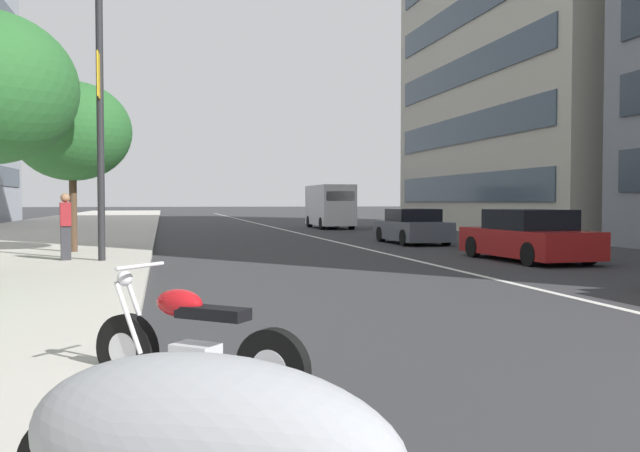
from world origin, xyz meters
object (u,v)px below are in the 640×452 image
object	(u,v)px
delivery_van_ahead	(330,205)
street_tree_mid_sidewalk	(72,131)
motorcycle_nearest_camera	(201,449)
pedestrian_on_plaza	(66,226)
motorcycle_mid_row	(194,347)
street_lamp_with_banners	(111,44)
car_lead_in_lane	(412,227)
car_far_down_avenue	(528,237)

from	to	relation	value
delivery_van_ahead	street_tree_mid_sidewalk	bearing A→B (deg)	146.78
motorcycle_nearest_camera	pedestrian_on_plaza	size ratio (longest dim) A/B	1.19
motorcycle_mid_row	street_lamp_with_banners	size ratio (longest dim) A/B	0.19
motorcycle_mid_row	pedestrian_on_plaza	xyz separation A→B (m)	(12.47, 2.66, 0.60)
car_lead_in_lane	street_tree_mid_sidewalk	size ratio (longest dim) A/B	0.82
car_lead_in_lane	pedestrian_on_plaza	distance (m)	13.57
car_far_down_avenue	delivery_van_ahead	distance (m)	23.02
delivery_van_ahead	street_lamp_with_banners	distance (m)	25.01
motorcycle_nearest_camera	motorcycle_mid_row	bearing A→B (deg)	-58.82
street_lamp_with_banners	street_tree_mid_sidewalk	world-z (taller)	street_lamp_with_banners
car_far_down_avenue	street_lamp_with_banners	size ratio (longest dim) A/B	0.48
motorcycle_mid_row	delivery_van_ahead	bearing A→B (deg)	-65.96
car_far_down_avenue	street_lamp_with_banners	xyz separation A→B (m)	(1.02, 11.08, 4.94)
car_far_down_avenue	car_lead_in_lane	bearing A→B (deg)	-0.10
motorcycle_nearest_camera	street_tree_mid_sidewalk	distance (m)	18.57
motorcycle_mid_row	street_lamp_with_banners	bearing A→B (deg)	-43.13
motorcycle_mid_row	car_far_down_avenue	bearing A→B (deg)	-91.06
car_lead_in_lane	pedestrian_on_plaza	size ratio (longest dim) A/B	2.41
motorcycle_mid_row	car_far_down_avenue	xyz separation A→B (m)	(11.06, -9.60, 0.24)
pedestrian_on_plaza	street_lamp_with_banners	bearing A→B (deg)	-28.57
car_lead_in_lane	street_lamp_with_banners	world-z (taller)	street_lamp_with_banners
motorcycle_nearest_camera	car_lead_in_lane	xyz separation A→B (m)	(21.68, -9.32, 0.11)
delivery_van_ahead	pedestrian_on_plaza	distance (m)	24.89
car_lead_in_lane	motorcycle_mid_row	bearing A→B (deg)	153.72
car_lead_in_lane	street_lamp_with_banners	bearing A→B (deg)	122.43
pedestrian_on_plaza	street_tree_mid_sidewalk	bearing A→B (deg)	82.59
car_far_down_avenue	street_tree_mid_sidewalk	xyz separation A→B (m)	(4.32, 12.43, 3.06)
car_far_down_avenue	motorcycle_nearest_camera	bearing A→B (deg)	142.16
delivery_van_ahead	street_tree_mid_sidewalk	xyz separation A→B (m)	(-18.69, 12.50, 2.32)
motorcycle_nearest_camera	delivery_van_ahead	world-z (taller)	delivery_van_ahead
car_lead_in_lane	delivery_van_ahead	size ratio (longest dim) A/B	0.77
car_far_down_avenue	street_tree_mid_sidewalk	size ratio (longest dim) A/B	0.90
motorcycle_mid_row	street_tree_mid_sidewalk	distance (m)	15.98
delivery_van_ahead	pedestrian_on_plaza	world-z (taller)	delivery_van_ahead
car_lead_in_lane	street_tree_mid_sidewalk	distance (m)	12.96
car_lead_in_lane	car_far_down_avenue	bearing A→B (deg)	-177.71
car_far_down_avenue	pedestrian_on_plaza	xyz separation A→B (m)	(1.40, 12.26, 0.35)
car_lead_in_lane	delivery_van_ahead	xyz separation A→B (m)	(15.10, -0.44, 0.77)
delivery_van_ahead	street_lamp_with_banners	size ratio (longest dim) A/B	0.57
motorcycle_nearest_camera	car_far_down_avenue	bearing A→B (deg)	-92.15
car_far_down_avenue	car_lead_in_lane	xyz separation A→B (m)	(7.92, 0.36, -0.03)
car_lead_in_lane	street_tree_mid_sidewalk	xyz separation A→B (m)	(-3.60, 12.07, 3.09)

